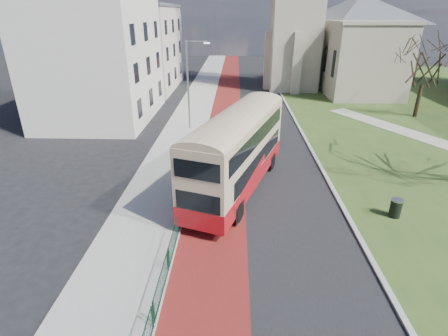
{
  "coord_description": "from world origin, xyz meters",
  "views": [
    {
      "loc": [
        -0.16,
        -14.09,
        10.31
      ],
      "look_at": [
        -0.77,
        4.51,
        2.0
      ],
      "focal_mm": 28.0,
      "sensor_mm": 36.0,
      "label": 1
    }
  ],
  "objects_px": {
    "bus": "(238,148)",
    "winter_tree_far": "(428,58)",
    "streetlamp": "(190,81)",
    "litter_bin": "(396,208)"
  },
  "relations": [
    {
      "from": "winter_tree_far",
      "to": "litter_bin",
      "type": "distance_m",
      "value": 23.85
    },
    {
      "from": "bus",
      "to": "winter_tree_far",
      "type": "relative_size",
      "value": 1.36
    },
    {
      "from": "streetlamp",
      "to": "litter_bin",
      "type": "xyz_separation_m",
      "value": [
        13.0,
        -15.33,
        -4.02
      ]
    },
    {
      "from": "bus",
      "to": "winter_tree_far",
      "type": "height_order",
      "value": "winter_tree_far"
    },
    {
      "from": "bus",
      "to": "streetlamp",
      "type": "bearing_deg",
      "value": 128.71
    },
    {
      "from": "bus",
      "to": "litter_bin",
      "type": "bearing_deg",
      "value": -0.3
    },
    {
      "from": "litter_bin",
      "to": "streetlamp",
      "type": "bearing_deg",
      "value": 130.31
    },
    {
      "from": "litter_bin",
      "to": "bus",
      "type": "bearing_deg",
      "value": 160.62
    },
    {
      "from": "streetlamp",
      "to": "bus",
      "type": "xyz_separation_m",
      "value": [
        4.39,
        -12.3,
        -1.81
      ]
    },
    {
      "from": "bus",
      "to": "litter_bin",
      "type": "distance_m",
      "value": 9.4
    }
  ]
}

